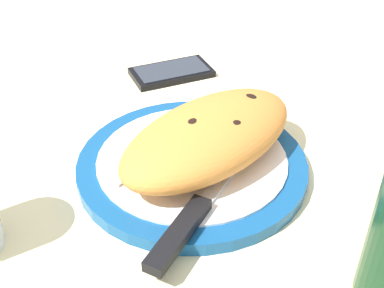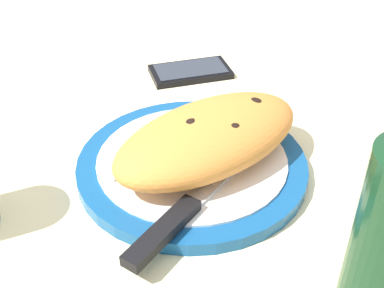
% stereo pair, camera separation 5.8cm
% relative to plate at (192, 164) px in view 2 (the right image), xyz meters
% --- Properties ---
extents(ground_plane, '(1.50, 1.50, 0.03)m').
position_rel_plate_xyz_m(ground_plane, '(0.00, 0.00, -0.02)').
color(ground_plane, beige).
extents(plate, '(0.27, 0.27, 0.02)m').
position_rel_plate_xyz_m(plate, '(0.00, 0.00, 0.00)').
color(plate, navy).
rests_on(plate, ground_plane).
extents(calzone, '(0.25, 0.15, 0.06)m').
position_rel_plate_xyz_m(calzone, '(-0.01, 0.02, 0.04)').
color(calzone, orange).
rests_on(calzone, plate).
extents(fork, '(0.17, 0.04, 0.00)m').
position_rel_plate_xyz_m(fork, '(0.03, -0.05, 0.01)').
color(fork, silver).
rests_on(fork, plate).
extents(knife, '(0.23, 0.07, 0.01)m').
position_rel_plate_xyz_m(knife, '(0.08, 0.07, 0.01)').
color(knife, silver).
rests_on(knife, plate).
extents(smartphone, '(0.14, 0.12, 0.01)m').
position_rel_plate_xyz_m(smartphone, '(-0.17, -0.18, -0.00)').
color(smartphone, black).
rests_on(smartphone, ground_plane).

